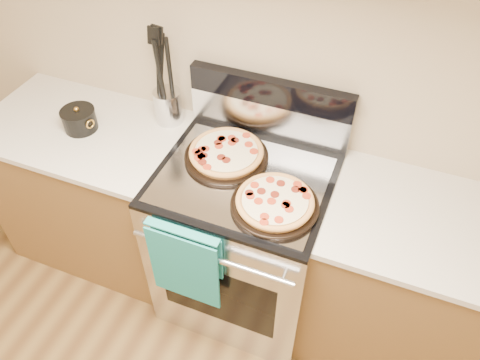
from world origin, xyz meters
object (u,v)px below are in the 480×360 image
at_px(pepperoni_pizza_back, 226,154).
at_px(utensil_crock, 168,106).
at_px(saucepan, 80,120).
at_px(pepperoni_pizza_front, 275,203).
at_px(range_body, 244,242).

height_order(pepperoni_pizza_back, utensil_crock, utensil_crock).
distance_m(pepperoni_pizza_back, utensil_crock, 0.42).
xyz_separation_m(pepperoni_pizza_back, saucepan, (-0.75, -0.05, 0.01)).
bearing_deg(pepperoni_pizza_front, saucepan, 171.63).
bearing_deg(utensil_crock, range_body, -25.96).
relative_size(range_body, saucepan, 5.66).
bearing_deg(pepperoni_pizza_front, pepperoni_pizza_back, 145.95).
relative_size(pepperoni_pizza_back, utensil_crock, 2.22).
bearing_deg(range_body, pepperoni_pizza_back, 148.87).
bearing_deg(pepperoni_pizza_front, utensil_crock, 151.19).
distance_m(range_body, saucepan, 1.00).
bearing_deg(pepperoni_pizza_back, saucepan, -176.42).
bearing_deg(range_body, pepperoni_pizza_front, -35.84).
xyz_separation_m(pepperoni_pizza_back, pepperoni_pizza_front, (0.30, -0.20, -0.00)).
height_order(range_body, pepperoni_pizza_back, pepperoni_pizza_back).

